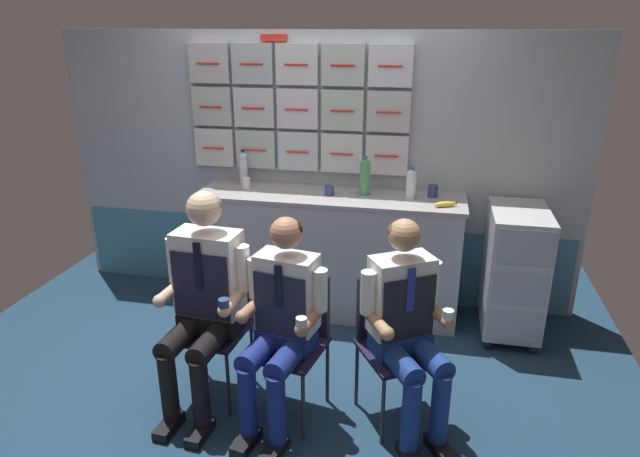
{
  "coord_description": "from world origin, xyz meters",
  "views": [
    {
      "loc": [
        0.93,
        -2.88,
        2.19
      ],
      "look_at": [
        0.29,
        0.17,
        1.03
      ],
      "focal_mm": 31.1,
      "sensor_mm": 36.0,
      "label": 1
    }
  ],
  "objects_px": {
    "crew_member_left": "(204,292)",
    "crew_member_right": "(407,321)",
    "folding_chair_right": "(392,331)",
    "paper_cup_tan": "(433,191)",
    "folding_chair_left": "(218,311)",
    "folding_chair_center": "(294,327)",
    "sparkling_bottle_green": "(365,177)",
    "service_trolley": "(514,269)",
    "snack_banana": "(445,204)",
    "crew_member_center": "(281,318)"
  },
  "relations": [
    {
      "from": "sparkling_bottle_green",
      "to": "snack_banana",
      "type": "relative_size",
      "value": 1.72
    },
    {
      "from": "service_trolley",
      "to": "folding_chair_center",
      "type": "relative_size",
      "value": 1.13
    },
    {
      "from": "service_trolley",
      "to": "folding_chair_right",
      "type": "distance_m",
      "value": 1.32
    },
    {
      "from": "crew_member_left",
      "to": "crew_member_right",
      "type": "bearing_deg",
      "value": 0.27
    },
    {
      "from": "folding_chair_left",
      "to": "folding_chair_right",
      "type": "relative_size",
      "value": 1.0
    },
    {
      "from": "folding_chair_left",
      "to": "crew_member_center",
      "type": "relative_size",
      "value": 0.69
    },
    {
      "from": "service_trolley",
      "to": "folding_chair_right",
      "type": "bearing_deg",
      "value": -126.68
    },
    {
      "from": "service_trolley",
      "to": "sparkling_bottle_green",
      "type": "xyz_separation_m",
      "value": [
        -1.13,
        0.15,
        0.59
      ]
    },
    {
      "from": "folding_chair_right",
      "to": "paper_cup_tan",
      "type": "bearing_deg",
      "value": 82.11
    },
    {
      "from": "sparkling_bottle_green",
      "to": "snack_banana",
      "type": "xyz_separation_m",
      "value": [
        0.6,
        -0.18,
        -0.12
      ]
    },
    {
      "from": "folding_chair_center",
      "to": "crew_member_left",
      "type": "bearing_deg",
      "value": -172.59
    },
    {
      "from": "crew_member_left",
      "to": "snack_banana",
      "type": "height_order",
      "value": "crew_member_left"
    },
    {
      "from": "folding_chair_left",
      "to": "paper_cup_tan",
      "type": "distance_m",
      "value": 1.83
    },
    {
      "from": "crew_member_right",
      "to": "paper_cup_tan",
      "type": "xyz_separation_m",
      "value": [
        0.09,
        1.39,
        0.34
      ]
    },
    {
      "from": "crew_member_left",
      "to": "folding_chair_center",
      "type": "relative_size",
      "value": 1.55
    },
    {
      "from": "service_trolley",
      "to": "crew_member_right",
      "type": "xyz_separation_m",
      "value": [
        -0.71,
        -1.2,
        0.16
      ]
    },
    {
      "from": "service_trolley",
      "to": "folding_chair_left",
      "type": "bearing_deg",
      "value": -150.62
    },
    {
      "from": "crew_member_right",
      "to": "sparkling_bottle_green",
      "type": "xyz_separation_m",
      "value": [
        -0.42,
        1.35,
        0.43
      ]
    },
    {
      "from": "snack_banana",
      "to": "folding_chair_left",
      "type": "bearing_deg",
      "value": -142.94
    },
    {
      "from": "service_trolley",
      "to": "snack_banana",
      "type": "distance_m",
      "value": 0.71
    },
    {
      "from": "folding_chair_left",
      "to": "crew_member_left",
      "type": "relative_size",
      "value": 0.64
    },
    {
      "from": "folding_chair_right",
      "to": "sparkling_bottle_green",
      "type": "xyz_separation_m",
      "value": [
        -0.33,
        1.21,
        0.59
      ]
    },
    {
      "from": "crew_member_left",
      "to": "sparkling_bottle_green",
      "type": "bearing_deg",
      "value": 60.97
    },
    {
      "from": "crew_member_right",
      "to": "snack_banana",
      "type": "distance_m",
      "value": 1.22
    },
    {
      "from": "folding_chair_left",
      "to": "folding_chair_center",
      "type": "xyz_separation_m",
      "value": [
        0.51,
        -0.09,
        0.0
      ]
    },
    {
      "from": "folding_chair_left",
      "to": "folding_chair_right",
      "type": "height_order",
      "value": "same"
    },
    {
      "from": "crew_member_center",
      "to": "paper_cup_tan",
      "type": "height_order",
      "value": "crew_member_center"
    },
    {
      "from": "crew_member_left",
      "to": "crew_member_center",
      "type": "xyz_separation_m",
      "value": [
        0.49,
        -0.09,
        -0.06
      ]
    },
    {
      "from": "service_trolley",
      "to": "folding_chair_center",
      "type": "height_order",
      "value": "service_trolley"
    },
    {
      "from": "snack_banana",
      "to": "paper_cup_tan",
      "type": "bearing_deg",
      "value": 111.51
    },
    {
      "from": "crew_member_left",
      "to": "folding_chair_right",
      "type": "xyz_separation_m",
      "value": [
        1.09,
        0.14,
        -0.21
      ]
    },
    {
      "from": "service_trolley",
      "to": "crew_member_right",
      "type": "bearing_deg",
      "value": -120.43
    },
    {
      "from": "folding_chair_right",
      "to": "service_trolley",
      "type": "bearing_deg",
      "value": 53.32
    },
    {
      "from": "service_trolley",
      "to": "crew_member_left",
      "type": "xyz_separation_m",
      "value": [
        -1.88,
        -1.21,
        0.22
      ]
    },
    {
      "from": "folding_chair_center",
      "to": "snack_banana",
      "type": "xyz_separation_m",
      "value": [
        0.83,
        1.1,
        0.46
      ]
    },
    {
      "from": "snack_banana",
      "to": "folding_chair_right",
      "type": "bearing_deg",
      "value": -104.53
    },
    {
      "from": "folding_chair_left",
      "to": "snack_banana",
      "type": "xyz_separation_m",
      "value": [
        1.34,
        1.01,
        0.46
      ]
    },
    {
      "from": "folding_chair_right",
      "to": "crew_member_right",
      "type": "xyz_separation_m",
      "value": [
        0.09,
        -0.14,
        0.15
      ]
    },
    {
      "from": "folding_chair_right",
      "to": "crew_member_right",
      "type": "relative_size",
      "value": 0.69
    },
    {
      "from": "paper_cup_tan",
      "to": "crew_member_right",
      "type": "bearing_deg",
      "value": -93.63
    },
    {
      "from": "folding_chair_left",
      "to": "folding_chair_center",
      "type": "height_order",
      "value": "same"
    },
    {
      "from": "service_trolley",
      "to": "crew_member_left",
      "type": "height_order",
      "value": "crew_member_left"
    },
    {
      "from": "service_trolley",
      "to": "folding_chair_center",
      "type": "distance_m",
      "value": 1.77
    },
    {
      "from": "folding_chair_center",
      "to": "paper_cup_tan",
      "type": "relative_size",
      "value": 9.46
    },
    {
      "from": "folding_chair_center",
      "to": "snack_banana",
      "type": "relative_size",
      "value": 4.92
    },
    {
      "from": "service_trolley",
      "to": "crew_member_center",
      "type": "distance_m",
      "value": 1.91
    },
    {
      "from": "crew_member_left",
      "to": "folding_chair_right",
      "type": "relative_size",
      "value": 1.55
    },
    {
      "from": "crew_member_right",
      "to": "sparkling_bottle_green",
      "type": "bearing_deg",
      "value": 107.33
    },
    {
      "from": "paper_cup_tan",
      "to": "snack_banana",
      "type": "distance_m",
      "value": 0.25
    },
    {
      "from": "sparkling_bottle_green",
      "to": "folding_chair_center",
      "type": "bearing_deg",
      "value": -100.27
    }
  ]
}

